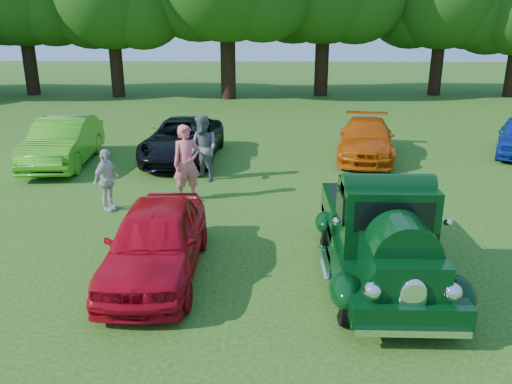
{
  "coord_description": "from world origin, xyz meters",
  "views": [
    {
      "loc": [
        -0.37,
        -8.54,
        4.3
      ],
      "look_at": [
        -0.66,
        1.13,
        1.1
      ],
      "focal_mm": 35.0,
      "sensor_mm": 36.0,
      "label": 1
    }
  ],
  "objects_px": {
    "back_car_lime": "(63,142)",
    "back_car_orange": "(366,139)",
    "spectator_pink": "(187,163)",
    "red_convertible": "(156,240)",
    "spectator_white": "(107,180)",
    "hero_pickup": "(381,236)",
    "spectator_grey": "(203,149)",
    "back_car_black": "(183,139)"
  },
  "relations": [
    {
      "from": "back_car_lime",
      "to": "back_car_orange",
      "type": "height_order",
      "value": "back_car_lime"
    },
    {
      "from": "spectator_pink",
      "to": "red_convertible",
      "type": "bearing_deg",
      "value": -114.87
    },
    {
      "from": "back_car_lime",
      "to": "spectator_white",
      "type": "xyz_separation_m",
      "value": [
        2.78,
        -4.27,
        0.02
      ]
    },
    {
      "from": "back_car_orange",
      "to": "spectator_pink",
      "type": "height_order",
      "value": "spectator_pink"
    },
    {
      "from": "red_convertible",
      "to": "back_car_orange",
      "type": "xyz_separation_m",
      "value": [
        5.33,
        8.81,
        -0.01
      ]
    },
    {
      "from": "hero_pickup",
      "to": "spectator_grey",
      "type": "distance_m",
      "value": 7.03
    },
    {
      "from": "hero_pickup",
      "to": "spectator_pink",
      "type": "relative_size",
      "value": 2.34
    },
    {
      "from": "hero_pickup",
      "to": "back_car_black",
      "type": "relative_size",
      "value": 0.93
    },
    {
      "from": "hero_pickup",
      "to": "spectator_white",
      "type": "relative_size",
      "value": 3.01
    },
    {
      "from": "spectator_grey",
      "to": "spectator_white",
      "type": "xyz_separation_m",
      "value": [
        -2.03,
        -2.58,
        -0.19
      ]
    },
    {
      "from": "red_convertible",
      "to": "back_car_orange",
      "type": "distance_m",
      "value": 10.29
    },
    {
      "from": "spectator_pink",
      "to": "spectator_grey",
      "type": "relative_size",
      "value": 1.03
    },
    {
      "from": "back_car_orange",
      "to": "spectator_grey",
      "type": "height_order",
      "value": "spectator_grey"
    },
    {
      "from": "hero_pickup",
      "to": "red_convertible",
      "type": "bearing_deg",
      "value": -179.19
    },
    {
      "from": "red_convertible",
      "to": "spectator_white",
      "type": "xyz_separation_m",
      "value": [
        -1.94,
        3.31,
        0.1
      ]
    },
    {
      "from": "back_car_orange",
      "to": "spectator_pink",
      "type": "distance_m",
      "value": 7.17
    },
    {
      "from": "back_car_black",
      "to": "spectator_pink",
      "type": "xyz_separation_m",
      "value": [
        0.81,
        -4.21,
        0.3
      ]
    },
    {
      "from": "red_convertible",
      "to": "spectator_white",
      "type": "bearing_deg",
      "value": 119.03
    },
    {
      "from": "spectator_grey",
      "to": "spectator_white",
      "type": "relative_size",
      "value": 1.25
    },
    {
      "from": "spectator_pink",
      "to": "spectator_white",
      "type": "bearing_deg",
      "value": 178.02
    },
    {
      "from": "red_convertible",
      "to": "spectator_pink",
      "type": "xyz_separation_m",
      "value": [
        -0.11,
        4.14,
        0.32
      ]
    },
    {
      "from": "hero_pickup",
      "to": "red_convertible",
      "type": "distance_m",
      "value": 4.01
    },
    {
      "from": "spectator_grey",
      "to": "spectator_white",
      "type": "bearing_deg",
      "value": -87.28
    },
    {
      "from": "red_convertible",
      "to": "spectator_white",
      "type": "relative_size",
      "value": 2.54
    },
    {
      "from": "hero_pickup",
      "to": "back_car_orange",
      "type": "height_order",
      "value": "hero_pickup"
    },
    {
      "from": "back_car_lime",
      "to": "spectator_grey",
      "type": "distance_m",
      "value": 5.1
    },
    {
      "from": "red_convertible",
      "to": "back_car_black",
      "type": "relative_size",
      "value": 0.79
    },
    {
      "from": "back_car_lime",
      "to": "hero_pickup",
      "type": "bearing_deg",
      "value": -46.2
    },
    {
      "from": "red_convertible",
      "to": "spectator_pink",
      "type": "relative_size",
      "value": 1.97
    },
    {
      "from": "hero_pickup",
      "to": "spectator_pink",
      "type": "xyz_separation_m",
      "value": [
        -4.12,
        4.08,
        0.2
      ]
    },
    {
      "from": "red_convertible",
      "to": "spectator_grey",
      "type": "relative_size",
      "value": 2.03
    },
    {
      "from": "red_convertible",
      "to": "back_car_lime",
      "type": "xyz_separation_m",
      "value": [
        -4.72,
        7.58,
        0.09
      ]
    },
    {
      "from": "red_convertible",
      "to": "back_car_lime",
      "type": "height_order",
      "value": "back_car_lime"
    },
    {
      "from": "back_car_lime",
      "to": "spectator_white",
      "type": "height_order",
      "value": "spectator_white"
    },
    {
      "from": "back_car_lime",
      "to": "back_car_black",
      "type": "relative_size",
      "value": 0.92
    },
    {
      "from": "back_car_lime",
      "to": "spectator_pink",
      "type": "relative_size",
      "value": 2.31
    },
    {
      "from": "back_car_lime",
      "to": "spectator_grey",
      "type": "height_order",
      "value": "spectator_grey"
    },
    {
      "from": "spectator_white",
      "to": "back_car_lime",
      "type": "bearing_deg",
      "value": 53.33
    },
    {
      "from": "back_car_black",
      "to": "red_convertible",
      "type": "bearing_deg",
      "value": -82.64
    },
    {
      "from": "spectator_grey",
      "to": "spectator_pink",
      "type": "bearing_deg",
      "value": -55.64
    },
    {
      "from": "spectator_pink",
      "to": "hero_pickup",
      "type": "bearing_deg",
      "value": -71.09
    },
    {
      "from": "spectator_white",
      "to": "spectator_pink",
      "type": "bearing_deg",
      "value": -45.38
    }
  ]
}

